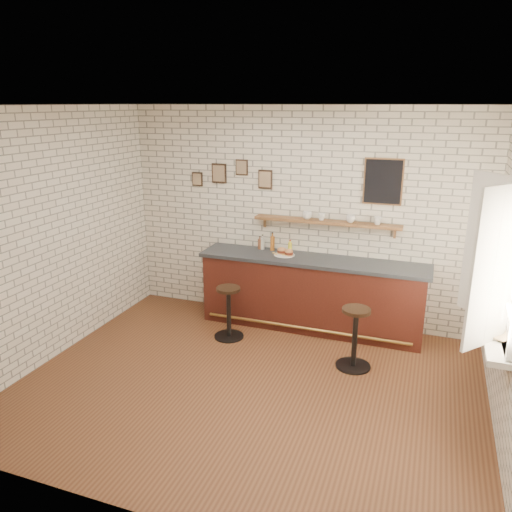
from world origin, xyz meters
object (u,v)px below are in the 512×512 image
Objects in this scene: book_lower at (492,334)px; sandwich_plate at (284,255)px; condiment_bottle_yellow at (290,247)px; ciabatta_sandwich at (285,252)px; bitters_bottle_amber at (272,243)px; shelf_cup_b at (322,217)px; shelf_cup_c at (351,219)px; bar_counter at (311,293)px; bitters_bottle_white at (263,243)px; bitters_bottle_brown at (260,244)px; shelf_cup_d at (378,221)px; bar_stool_left at (229,311)px; shelf_cup_a at (307,215)px; book_upper at (492,332)px; bar_stool_right at (355,336)px.

sandwich_plate is at bearing 147.23° from book_lower.
sandwich_plate is at bearing -99.19° from condiment_bottle_yellow.
ciabatta_sandwich is (0.01, 0.00, 0.05)m from sandwich_plate.
book_lower is at bearing -32.01° from bitters_bottle_amber.
shelf_cup_b is at bearing 22.06° from sandwich_plate.
shelf_cup_c is at bearing 12.47° from ciabatta_sandwich.
bitters_bottle_white is at bearing 166.52° from bar_counter.
shelf_cup_b is at bearing 0.97° from bitters_bottle_white.
ciabatta_sandwich is 1.30× the size of book_lower.
bitters_bottle_brown is (-0.42, 0.17, 0.07)m from sandwich_plate.
bitters_bottle_brown is 0.94× the size of book_lower.
bar_counter is at bearing -179.39° from shelf_cup_d.
sandwich_plate is at bearing 118.63° from shelf_cup_c.
shelf_cup_a is (0.81, 0.88, 1.17)m from bar_stool_left.
condiment_bottle_yellow is 0.25× the size of bar_stool_left.
sandwich_plate is at bearing 179.58° from shelf_cup_a.
bitters_bottle_white reaches higher than condiment_bottle_yellow.
bar_counter is 0.99m from bitters_bottle_white.
shelf_cup_c reaches higher than bitters_bottle_white.
shelf_cup_b is (0.20, 0.00, -0.01)m from shelf_cup_a.
bar_stool_left is 6.56× the size of shelf_cup_d.
book_lower is (2.92, -1.71, -0.15)m from bitters_bottle_brown.
bitters_bottle_white reaches higher than bitters_bottle_brown.
shelf_cup_b is at bearing -36.35° from shelf_cup_a.
bitters_bottle_white is at bearing 144.93° from shelf_cup_a.
bitters_bottle_white is at bearing 180.00° from condiment_bottle_yellow.
bar_counter is 1.17m from bar_stool_left.
shelf_cup_a is at bearing 173.70° from book_upper.
shelf_cup_d is at bearing 8.78° from sandwich_plate.
sandwich_plate is at bearing 180.00° from ciabatta_sandwich.
bar_stool_left is (-0.95, -0.68, -0.13)m from bar_counter.
bitters_bottle_brown is at bearing 167.16° from bar_counter.
condiment_bottle_yellow is at bearing 84.59° from ciabatta_sandwich.
bar_counter is 23.69× the size of shelf_cup_a.
bitters_bottle_amber is 1.14× the size of book_upper.
shelf_cup_d is at bearing 158.31° from book_upper.
condiment_bottle_yellow reaches higher than ciabatta_sandwich.
shelf_cup_b is at bearing 0.92° from bitters_bottle_brown.
condiment_bottle_yellow is at bearing 0.00° from bitters_bottle_amber.
bitters_bottle_amber is 2.11× the size of shelf_cup_c.
bar_stool_right is 5.72× the size of shelf_cup_a.
bar_stool_left is 2.28m from shelf_cup_d.
condiment_bottle_yellow is 1.64× the size of shelf_cup_d.
bar_counter is at bearing -13.48° from bitters_bottle_white.
sandwich_plate is 0.72m from shelf_cup_b.
bitters_bottle_white is (-0.78, 0.19, 0.59)m from bar_counter.
shelf_cup_b is (0.84, 0.01, 0.45)m from bitters_bottle_white.
bitters_bottle_brown is 1.46× the size of shelf_cup_a.
ciabatta_sandwich is at bearing -179.16° from shelf_cup_a.
bar_stool_right is 7.57× the size of shelf_cup_b.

